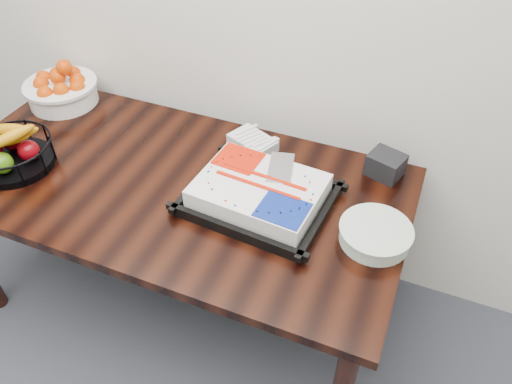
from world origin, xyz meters
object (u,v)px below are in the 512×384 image
at_px(plate_stack, 375,234).
at_px(napkin_box, 386,165).
at_px(cake_tray, 259,194).
at_px(tangerine_bowl, 60,85).
at_px(table, 173,197).
at_px(fruit_basket, 11,151).

xyz_separation_m(plate_stack, napkin_box, (-0.04, 0.36, 0.02)).
relative_size(cake_tray, napkin_box, 4.14).
relative_size(tangerine_bowl, napkin_box, 2.57).
bearing_deg(cake_tray, napkin_box, 41.11).
xyz_separation_m(cake_tray, tangerine_bowl, (-1.10, 0.29, 0.04)).
distance_m(table, tangerine_bowl, 0.81).
height_order(cake_tray, napkin_box, cake_tray).
relative_size(cake_tray, tangerine_bowl, 1.61).
bearing_deg(fruit_basket, napkin_box, 20.29).
relative_size(fruit_basket, napkin_box, 2.51).
bearing_deg(cake_tray, table, -177.91).
bearing_deg(table, cake_tray, 2.09).
bearing_deg(plate_stack, napkin_box, 96.52).
bearing_deg(plate_stack, fruit_basket, -174.18).
xyz_separation_m(tangerine_bowl, napkin_box, (1.48, 0.05, -0.04)).
relative_size(cake_tray, fruit_basket, 1.65).
xyz_separation_m(cake_tray, plate_stack, (0.43, -0.02, -0.02)).
xyz_separation_m(table, fruit_basket, (-0.61, -0.15, 0.16)).
bearing_deg(tangerine_bowl, plate_stack, -11.58).
height_order(fruit_basket, napkin_box, fruit_basket).
height_order(cake_tray, plate_stack, cake_tray).
relative_size(plate_stack, napkin_box, 1.93).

